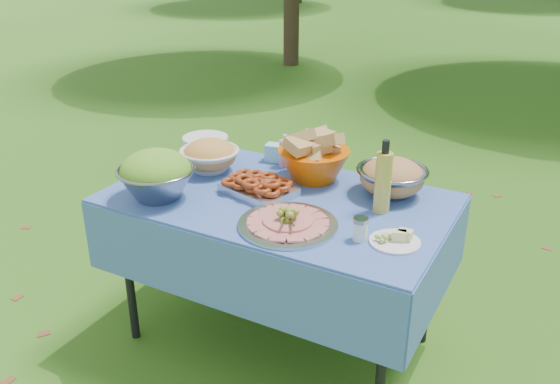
% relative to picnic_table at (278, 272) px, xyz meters
% --- Properties ---
extents(ground, '(80.00, 80.00, 0.00)m').
position_rel_picnic_table_xyz_m(ground, '(0.00, 0.00, -0.38)').
color(ground, '#1B3E0B').
rests_on(ground, ground).
extents(picnic_table, '(1.46, 0.86, 0.76)m').
position_rel_picnic_table_xyz_m(picnic_table, '(0.00, 0.00, 0.00)').
color(picnic_table, '#7198D9').
rests_on(picnic_table, ground).
extents(salad_bowl, '(0.34, 0.34, 0.22)m').
position_rel_picnic_table_xyz_m(salad_bowl, '(-0.45, -0.26, 0.49)').
color(salad_bowl, gray).
rests_on(salad_bowl, picnic_table).
extents(pasta_bowl_white, '(0.28, 0.28, 0.16)m').
position_rel_picnic_table_xyz_m(pasta_bowl_white, '(-0.43, 0.11, 0.46)').
color(pasta_bowl_white, silver).
rests_on(pasta_bowl_white, picnic_table).
extents(plate_stack, '(0.31, 0.31, 0.09)m').
position_rel_picnic_table_xyz_m(plate_stack, '(-0.59, 0.30, 0.42)').
color(plate_stack, silver).
rests_on(plate_stack, picnic_table).
extents(wipes_box, '(0.11, 0.08, 0.09)m').
position_rel_picnic_table_xyz_m(wipes_box, '(-0.22, 0.37, 0.42)').
color(wipes_box, '#90D5E1').
rests_on(wipes_box, picnic_table).
extents(sanitizer_bottle, '(0.07, 0.07, 0.16)m').
position_rel_picnic_table_xyz_m(sanitizer_bottle, '(-0.14, 0.33, 0.46)').
color(sanitizer_bottle, pink).
rests_on(sanitizer_bottle, picnic_table).
extents(bread_bowl, '(0.43, 0.43, 0.22)m').
position_rel_picnic_table_xyz_m(bread_bowl, '(0.05, 0.25, 0.49)').
color(bread_bowl, '#DA5403').
rests_on(bread_bowl, picnic_table).
extents(pasta_bowl_steel, '(0.35, 0.35, 0.16)m').
position_rel_picnic_table_xyz_m(pasta_bowl_steel, '(0.42, 0.27, 0.46)').
color(pasta_bowl_steel, gray).
rests_on(pasta_bowl_steel, picnic_table).
extents(fried_tray, '(0.35, 0.29, 0.07)m').
position_rel_picnic_table_xyz_m(fried_tray, '(-0.09, -0.01, 0.42)').
color(fried_tray, '#BAB9BF').
rests_on(fried_tray, picnic_table).
extents(charcuterie_platter, '(0.40, 0.40, 0.09)m').
position_rel_picnic_table_xyz_m(charcuterie_platter, '(0.17, -0.22, 0.43)').
color(charcuterie_platter, '#AEB0B6').
rests_on(charcuterie_platter, picnic_table).
extents(oil_bottle, '(0.08, 0.08, 0.31)m').
position_rel_picnic_table_xyz_m(oil_bottle, '(0.44, 0.08, 0.53)').
color(oil_bottle, gold).
rests_on(oil_bottle, picnic_table).
extents(cheese_plate, '(0.25, 0.25, 0.05)m').
position_rel_picnic_table_xyz_m(cheese_plate, '(0.58, -0.15, 0.41)').
color(cheese_plate, silver).
rests_on(cheese_plate, picnic_table).
extents(shaker, '(0.07, 0.07, 0.09)m').
position_rel_picnic_table_xyz_m(shaker, '(0.45, -0.19, 0.43)').
color(shaker, silver).
rests_on(shaker, picnic_table).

